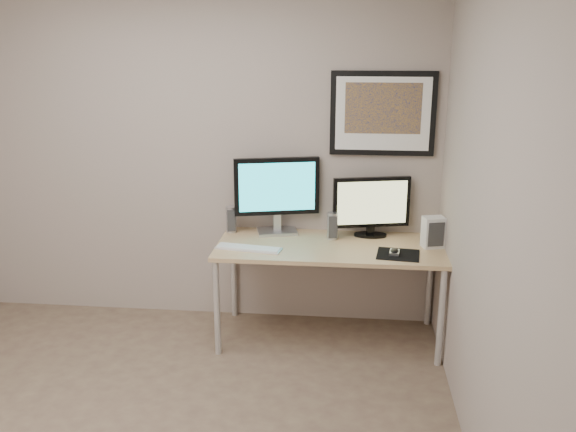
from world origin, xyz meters
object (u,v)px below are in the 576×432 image
Objects in this scene: monitor_large at (277,192)px; keyboard at (248,248)px; monitor_tv at (371,205)px; speaker_left at (231,219)px; fan_unit at (433,232)px; desk at (329,254)px; framed_art at (383,114)px; speaker_right at (332,226)px.

monitor_large reaches higher than keyboard.
speaker_left is (-1.04, -0.00, -0.14)m from monitor_tv.
desk is at bearing 166.96° from fan_unit.
fan_unit is (1.12, -0.21, -0.21)m from monitor_large.
speaker_left is at bearing -174.53° from framed_art.
fan_unit is (0.37, -0.30, -0.78)m from framed_art.
framed_art reaches higher than monitor_tv.
speaker_left is 1.48m from fan_unit.
monitor_large is at bearing -172.89° from framed_art.
framed_art is 0.92m from fan_unit.
desk is 3.46× the size of keyboard.
desk is 7.30× the size of fan_unit.
framed_art is 0.95m from monitor_large.
fan_unit reaches higher than speaker_left.
speaker_left is at bearing 167.02° from speaker_right.
keyboard is (-0.85, -0.37, -0.23)m from monitor_tv.
monitor_large reaches higher than desk.
monitor_tv is 0.32m from speaker_right.
speaker_right is (0.01, 0.14, 0.16)m from desk.
monitor_tv is 2.84× the size of speaker_right.
monitor_tv is 0.96m from keyboard.
keyboard is at bearing -165.35° from desk.
speaker_right is at bearing 155.56° from fan_unit.
desk is 2.13× the size of framed_art.
framed_art is 0.66m from monitor_tv.
speaker_left reaches higher than desk.
framed_art is 3.42× the size of fan_unit.
desk is 0.80m from speaker_left.
monitor_large reaches higher than speaker_left.
speaker_right is at bearing -175.95° from monitor_tv.
keyboard is (-0.91, -0.48, -0.88)m from framed_art.
speaker_left is 0.43m from keyboard.
speaker_left is 0.43× the size of keyboard.
monitor_large is at bearing 149.59° from desk.
framed_art is 1.62× the size of keyboard.
fan_unit is (1.47, -0.20, 0.01)m from speaker_left.
framed_art is 3.79× the size of speaker_right.
speaker_left is at bearing 126.31° from keyboard.
monitor_tv is (0.29, 0.23, 0.30)m from desk.
monitor_large is 1.10× the size of monitor_tv.
monitor_tv is at bearing -14.58° from monitor_large.
keyboard reaches higher than desk.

